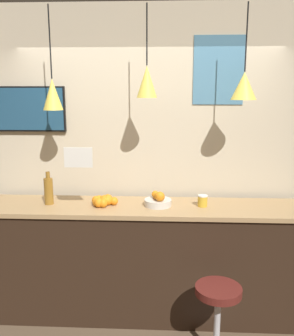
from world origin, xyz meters
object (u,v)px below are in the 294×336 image
Objects in this scene: spread_jar at (203,201)px; mounted_tv at (24,109)px; bar_stool at (217,313)px; fruit_bowl at (158,200)px; juice_bottle at (49,190)px.

mounted_tv is (-1.71, 0.35, 0.80)m from spread_jar.
bar_stool is at bearing -82.85° from spread_jar.
mounted_tv is (-1.31, 0.36, 0.80)m from fruit_bowl.
fruit_bowl is 0.81× the size of juice_bottle.
juice_bottle is (-1.48, 0.62, 0.80)m from bar_stool.
mounted_tv is (-0.31, 0.35, 0.72)m from juice_bottle.
spread_jar is at bearing 0.00° from juice_bottle.
mounted_tv is at bearing 151.52° from bar_stool.
fruit_bowl is 0.31× the size of mounted_tv.
bar_stool is 2.56× the size of fruit_bowl.
spread_jar is 1.92m from mounted_tv.
fruit_bowl reaches higher than spread_jar.
fruit_bowl is 1.58m from mounted_tv.
mounted_tv is at bearing 168.49° from spread_jar.
bar_stool is 1.80m from juice_bottle.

